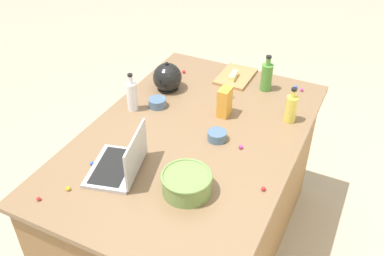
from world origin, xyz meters
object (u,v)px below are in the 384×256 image
(ramekin_small, at_px, (217,136))
(ramekin_medium, at_px, (157,103))
(kettle, at_px, (167,78))
(bottle_olive, at_px, (267,76))
(bottle_vinegar, at_px, (132,96))
(cutting_board, at_px, (236,76))
(candy_bag, at_px, (225,102))
(kitchen_timer, at_px, (228,93))
(bottle_oil, at_px, (291,108))
(laptop, at_px, (122,163))
(mixing_bowl_large, at_px, (187,183))
(butter_stick_left, at_px, (233,76))

(ramekin_small, height_order, ramekin_medium, ramekin_medium)
(kettle, xyz_separation_m, ramekin_medium, (0.20, 0.04, -0.05))
(bottle_olive, distance_m, bottle_vinegar, 0.83)
(bottle_olive, height_order, kettle, bottle_olive)
(bottle_olive, height_order, cutting_board, bottle_olive)
(ramekin_medium, bearing_deg, candy_bag, 103.27)
(bottle_vinegar, relative_size, kettle, 1.09)
(cutting_board, xyz_separation_m, kitchen_timer, (0.26, 0.05, 0.03))
(bottle_oil, bearing_deg, laptop, -38.53)
(ramekin_small, bearing_deg, candy_bag, -166.46)
(kettle, relative_size, ramekin_medium, 2.08)
(bottle_vinegar, bearing_deg, laptop, 26.92)
(laptop, relative_size, mixing_bowl_large, 1.52)
(bottle_olive, xyz_separation_m, cutting_board, (-0.06, -0.22, -0.08))
(bottle_vinegar, bearing_deg, kettle, 166.77)
(butter_stick_left, bearing_deg, bottle_oil, 57.84)
(mixing_bowl_large, xyz_separation_m, bottle_vinegar, (-0.47, -0.58, 0.04))
(bottle_olive, distance_m, butter_stick_left, 0.23)
(bottle_oil, relative_size, cutting_board, 0.72)
(cutting_board, xyz_separation_m, butter_stick_left, (0.04, 0.00, 0.03))
(bottle_oil, xyz_separation_m, kettle, (-0.01, -0.78, -0.00))
(kettle, distance_m, cutting_board, 0.47)
(candy_bag, bearing_deg, kettle, -104.69)
(ramekin_medium, distance_m, candy_bag, 0.40)
(bottle_olive, bearing_deg, kitchen_timer, -40.78)
(bottle_vinegar, relative_size, candy_bag, 1.37)
(laptop, distance_m, butter_stick_left, 1.06)
(bottle_olive, xyz_separation_m, candy_bag, (0.37, -0.12, -0.01))
(kettle, height_order, kitchen_timer, kettle)
(butter_stick_left, xyz_separation_m, ramekin_medium, (0.48, -0.29, -0.01))
(laptop, height_order, kettle, laptop)
(bottle_vinegar, bearing_deg, ramekin_small, 84.69)
(mixing_bowl_large, distance_m, bottle_olive, 1.02)
(laptop, bearing_deg, ramekin_small, 143.76)
(kettle, height_order, ramekin_small, kettle)
(kitchen_timer, bearing_deg, bottle_oil, 80.04)
(ramekin_small, bearing_deg, bottle_olive, 173.56)
(bottle_olive, relative_size, kitchen_timer, 2.99)
(cutting_board, relative_size, kitchen_timer, 3.78)
(butter_stick_left, distance_m, ramekin_small, 0.64)
(kitchen_timer, distance_m, candy_bag, 0.19)
(mixing_bowl_large, height_order, ramekin_small, mixing_bowl_large)
(laptop, xyz_separation_m, bottle_oil, (-0.76, 0.61, 0.04))
(butter_stick_left, bearing_deg, ramekin_medium, -31.09)
(laptop, bearing_deg, candy_bag, 158.76)
(butter_stick_left, bearing_deg, kitchen_timer, 13.47)
(bottle_vinegar, xyz_separation_m, butter_stick_left, (-0.57, 0.40, -0.06))
(bottle_vinegar, height_order, kitchen_timer, bottle_vinegar)
(bottle_olive, distance_m, candy_bag, 0.39)
(kettle, distance_m, butter_stick_left, 0.43)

